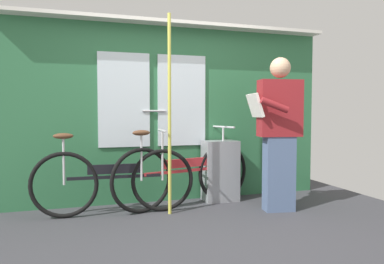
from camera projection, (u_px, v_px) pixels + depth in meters
ground_plane at (207, 238)px, 3.21m from camera, size 5.02×4.37×0.04m
train_door_wall at (168, 109)px, 4.46m from camera, size 4.02×0.28×2.16m
bicycle_near_door at (114, 180)px, 3.85m from camera, size 1.71×0.44×0.90m
bicycle_leaning_behind at (184, 174)px, 4.18m from camera, size 1.75×0.59×0.92m
passenger_reading_newspaper at (279, 130)px, 3.99m from camera, size 0.60×0.53×1.68m
trash_bin_by_wall at (220, 171)px, 4.48m from camera, size 0.41×0.28×0.74m
handrail_pole at (170, 115)px, 3.85m from camera, size 0.04×0.04×2.12m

